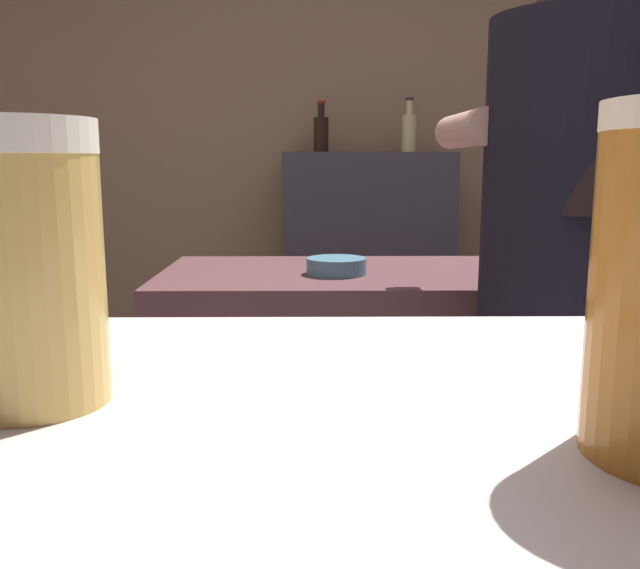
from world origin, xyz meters
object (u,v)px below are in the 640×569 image
Objects in this scene: bartender at (562,261)px; mixing_bowl at (336,266)px; pint_glass_far at (27,265)px; bottle_soy at (409,131)px; bottle_olive_oil at (321,133)px; chefs_knife at (608,272)px.

bartender is 10.45× the size of mixing_bowl.
bottle_soy reaches higher than pint_glass_far.
mixing_bowl is 0.68× the size of bottle_olive_oil.
chefs_knife is at bearing 0.71° from mixing_bowl.
bartender reaches higher than bottle_soy.
bottle_soy reaches higher than chefs_knife.
bartender is 0.61m from mixing_bowl.
bottle_olive_oil is 0.96× the size of bottle_soy.
bottle_olive_oil reaches higher than pint_glass_far.
pint_glass_far is 2.95m from bottle_soy.
bartender reaches higher than pint_glass_far.
mixing_bowl is 1.50m from bottle_olive_oil.
bottle_soy is at bearing 74.67° from mixing_bowl.
chefs_knife is (0.28, 0.41, -0.09)m from bartender.
bottle_olive_oil is at bearing 173.78° from bottle_soy.
bartender is 1.93m from bottle_olive_oil.
bottle_olive_oil is (0.18, 2.93, 0.19)m from pint_glass_far.
mixing_bowl is 1.52m from pint_glass_far.
mixing_bowl is (-0.46, 0.40, -0.07)m from bartender.
bottle_olive_oil is 0.41m from bottle_soy.
bartender reaches higher than chefs_knife.
bartender is 1.83m from bottle_soy.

